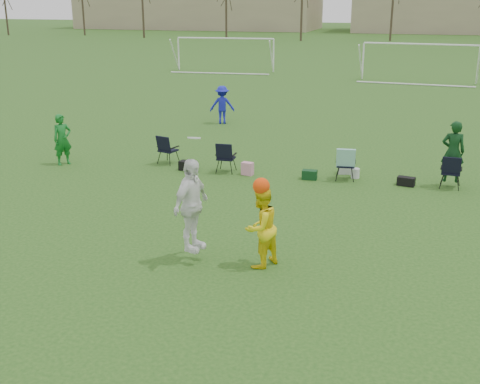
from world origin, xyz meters
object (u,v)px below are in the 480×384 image
(fielder_green_near, at_px, (62,140))
(center_contest, at_px, (224,215))
(goal_left, at_px, (225,45))
(goal_mid, at_px, (420,52))
(fielder_blue, at_px, (222,105))

(fielder_green_near, relative_size, center_contest, 0.62)
(fielder_green_near, distance_m, goal_left, 27.18)
(fielder_green_near, xyz_separation_m, center_contest, (7.50, -5.92, 0.24))
(center_contest, distance_m, goal_left, 34.58)
(center_contest, relative_size, goal_mid, 0.36)
(center_contest, bearing_deg, fielder_green_near, 141.70)
(fielder_green_near, height_order, goal_left, goal_left)
(goal_left, relative_size, goal_mid, 1.00)
(fielder_blue, bearing_deg, goal_mid, -132.12)
(goal_mid, bearing_deg, fielder_blue, -111.19)
(fielder_blue, distance_m, center_contest, 14.65)
(center_contest, xyz_separation_m, goal_left, (-10.62, 32.90, 0.85))
(fielder_green_near, bearing_deg, center_contest, -92.30)
(goal_mid, bearing_deg, goal_left, 175.87)
(fielder_green_near, relative_size, goal_mid, 0.23)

